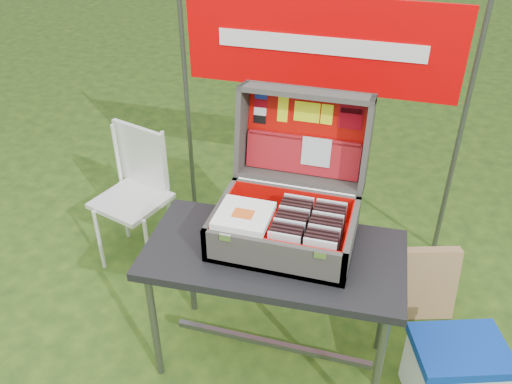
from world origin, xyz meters
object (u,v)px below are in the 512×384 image
(suitcase, at_px, (289,182))
(chair, at_px, (131,202))
(cooler, at_px, (454,373))
(table, at_px, (273,309))
(cardboard_box, at_px, (419,284))

(suitcase, height_order, chair, suitcase)
(cooler, xyz_separation_m, chair, (-1.92, 0.56, 0.24))
(table, height_order, cardboard_box, table)
(suitcase, bearing_deg, cooler, -7.76)
(table, height_order, suitcase, suitcase)
(cooler, xyz_separation_m, cardboard_box, (-0.19, 0.54, 0.04))
(table, height_order, cooler, table)
(table, relative_size, cooler, 2.80)
(table, xyz_separation_m, chair, (-1.04, 0.57, 0.06))
(cooler, bearing_deg, table, 161.66)
(suitcase, bearing_deg, table, -101.82)
(table, relative_size, suitcase, 1.87)
(cooler, height_order, chair, chair)
(cooler, distance_m, cardboard_box, 0.57)
(table, relative_size, chair, 1.38)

